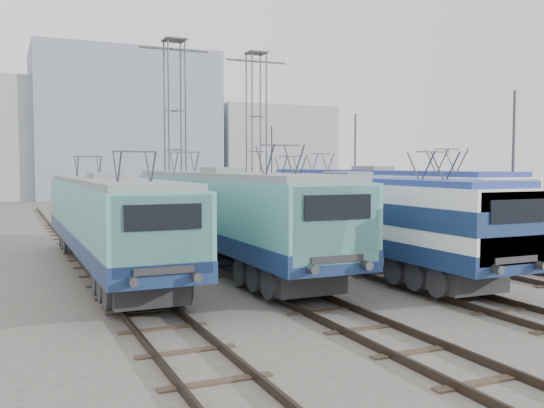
{
  "coord_description": "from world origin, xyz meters",
  "views": [
    {
      "loc": [
        -10.24,
        -16.39,
        4.01
      ],
      "look_at": [
        0.17,
        7.0,
        2.37
      ],
      "focal_mm": 40.0,
      "sensor_mm": 36.0,
      "label": 1
    }
  ],
  "objects_px": {
    "locomotive_far_left": "(108,216)",
    "catenary_tower_east": "(256,129)",
    "locomotive_center_right": "(349,210)",
    "mast_front": "(513,178)",
    "locomotive_center_left": "(224,209)",
    "mast_mid": "(355,174)",
    "locomotive_far_right": "(374,198)",
    "mast_rear": "(272,172)",
    "catenary_tower_west": "(175,124)"
  },
  "relations": [
    {
      "from": "locomotive_far_left",
      "to": "catenary_tower_east",
      "type": "xyz_separation_m",
      "value": [
        13.25,
        17.72,
        4.48
      ]
    },
    {
      "from": "locomotive_center_right",
      "to": "mast_front",
      "type": "xyz_separation_m",
      "value": [
        6.35,
        -2.16,
        1.27
      ]
    },
    {
      "from": "catenary_tower_east",
      "to": "mast_front",
      "type": "height_order",
      "value": "catenary_tower_east"
    },
    {
      "from": "locomotive_center_left",
      "to": "mast_front",
      "type": "bearing_deg",
      "value": -21.29
    },
    {
      "from": "locomotive_far_left",
      "to": "mast_mid",
      "type": "xyz_separation_m",
      "value": [
        15.35,
        7.72,
        1.34
      ]
    },
    {
      "from": "locomotive_center_right",
      "to": "locomotive_far_right",
      "type": "xyz_separation_m",
      "value": [
        4.5,
        5.02,
        0.12
      ]
    },
    {
      "from": "mast_front",
      "to": "mast_rear",
      "type": "xyz_separation_m",
      "value": [
        0.0,
        24.0,
        0.0
      ]
    },
    {
      "from": "locomotive_far_left",
      "to": "catenary_tower_east",
      "type": "height_order",
      "value": "catenary_tower_east"
    },
    {
      "from": "locomotive_center_left",
      "to": "locomotive_far_right",
      "type": "height_order",
      "value": "locomotive_far_right"
    },
    {
      "from": "locomotive_center_left",
      "to": "locomotive_far_right",
      "type": "relative_size",
      "value": 0.99
    },
    {
      "from": "locomotive_center_left",
      "to": "locomotive_far_right",
      "type": "bearing_deg",
      "value": 18.15
    },
    {
      "from": "locomotive_far_right",
      "to": "catenary_tower_east",
      "type": "distance_m",
      "value": 15.43
    },
    {
      "from": "locomotive_far_left",
      "to": "catenary_tower_east",
      "type": "bearing_deg",
      "value": 53.22
    },
    {
      "from": "locomotive_center_left",
      "to": "mast_front",
      "type": "height_order",
      "value": "mast_front"
    },
    {
      "from": "locomotive_far_left",
      "to": "locomotive_center_right",
      "type": "bearing_deg",
      "value": -13.27
    },
    {
      "from": "catenary_tower_east",
      "to": "mast_rear",
      "type": "height_order",
      "value": "catenary_tower_east"
    },
    {
      "from": "locomotive_center_left",
      "to": "catenary_tower_east",
      "type": "bearing_deg",
      "value": 63.79
    },
    {
      "from": "locomotive_center_right",
      "to": "catenary_tower_east",
      "type": "xyz_separation_m",
      "value": [
        4.25,
        19.84,
        4.41
      ]
    },
    {
      "from": "catenary_tower_west",
      "to": "mast_front",
      "type": "xyz_separation_m",
      "value": [
        8.6,
        -20.0,
        -3.14
      ]
    },
    {
      "from": "catenary_tower_east",
      "to": "mast_rear",
      "type": "relative_size",
      "value": 1.71
    },
    {
      "from": "locomotive_far_left",
      "to": "locomotive_center_left",
      "type": "distance_m",
      "value": 4.5
    },
    {
      "from": "mast_mid",
      "to": "mast_rear",
      "type": "relative_size",
      "value": 1.0
    },
    {
      "from": "locomotive_far_left",
      "to": "catenary_tower_east",
      "type": "relative_size",
      "value": 1.44
    },
    {
      "from": "locomotive_far_right",
      "to": "mast_front",
      "type": "xyz_separation_m",
      "value": [
        1.85,
        -7.18,
        1.15
      ]
    },
    {
      "from": "locomotive_far_left",
      "to": "locomotive_far_right",
      "type": "distance_m",
      "value": 13.81
    },
    {
      "from": "locomotive_center_right",
      "to": "catenary_tower_west",
      "type": "distance_m",
      "value": 18.52
    },
    {
      "from": "catenary_tower_west",
      "to": "mast_front",
      "type": "relative_size",
      "value": 1.71
    },
    {
      "from": "locomotive_far_right",
      "to": "mast_mid",
      "type": "distance_m",
      "value": 5.29
    },
    {
      "from": "locomotive_center_right",
      "to": "mast_mid",
      "type": "bearing_deg",
      "value": 57.18
    },
    {
      "from": "locomotive_center_left",
      "to": "mast_rear",
      "type": "relative_size",
      "value": 2.6
    },
    {
      "from": "locomotive_far_right",
      "to": "catenary_tower_east",
      "type": "relative_size",
      "value": 1.54
    },
    {
      "from": "locomotive_far_left",
      "to": "mast_rear",
      "type": "xyz_separation_m",
      "value": [
        15.35,
        19.72,
        1.34
      ]
    },
    {
      "from": "locomotive_far_right",
      "to": "mast_rear",
      "type": "distance_m",
      "value": 16.96
    },
    {
      "from": "catenary_tower_west",
      "to": "mast_front",
      "type": "bearing_deg",
      "value": -66.73
    },
    {
      "from": "locomotive_center_right",
      "to": "mast_front",
      "type": "height_order",
      "value": "mast_front"
    },
    {
      "from": "locomotive_center_right",
      "to": "catenary_tower_east",
      "type": "relative_size",
      "value": 1.45
    },
    {
      "from": "locomotive_far_right",
      "to": "mast_rear",
      "type": "relative_size",
      "value": 2.63
    },
    {
      "from": "mast_rear",
      "to": "catenary_tower_west",
      "type": "bearing_deg",
      "value": -155.06
    },
    {
      "from": "locomotive_center_left",
      "to": "catenary_tower_east",
      "type": "xyz_separation_m",
      "value": [
        8.75,
        17.77,
        4.37
      ]
    },
    {
      "from": "locomotive_center_right",
      "to": "mast_mid",
      "type": "xyz_separation_m",
      "value": [
        6.35,
        9.84,
        1.27
      ]
    },
    {
      "from": "locomotive_far_right",
      "to": "mast_front",
      "type": "distance_m",
      "value": 7.5
    },
    {
      "from": "locomotive_center_left",
      "to": "locomotive_center_right",
      "type": "height_order",
      "value": "locomotive_center_left"
    },
    {
      "from": "mast_front",
      "to": "mast_rear",
      "type": "height_order",
      "value": "same"
    },
    {
      "from": "mast_rear",
      "to": "locomotive_center_right",
      "type": "bearing_deg",
      "value": -106.21
    },
    {
      "from": "mast_front",
      "to": "mast_mid",
      "type": "bearing_deg",
      "value": 90.0
    },
    {
      "from": "mast_mid",
      "to": "locomotive_far_left",
      "type": "bearing_deg",
      "value": -153.29
    },
    {
      "from": "mast_mid",
      "to": "mast_rear",
      "type": "distance_m",
      "value": 12.0
    },
    {
      "from": "locomotive_center_left",
      "to": "mast_mid",
      "type": "height_order",
      "value": "mast_mid"
    },
    {
      "from": "locomotive_center_left",
      "to": "mast_front",
      "type": "xyz_separation_m",
      "value": [
        10.85,
        -4.23,
        1.23
      ]
    },
    {
      "from": "locomotive_center_left",
      "to": "locomotive_center_right",
      "type": "xyz_separation_m",
      "value": [
        4.5,
        -2.07,
        -0.04
      ]
    }
  ]
}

